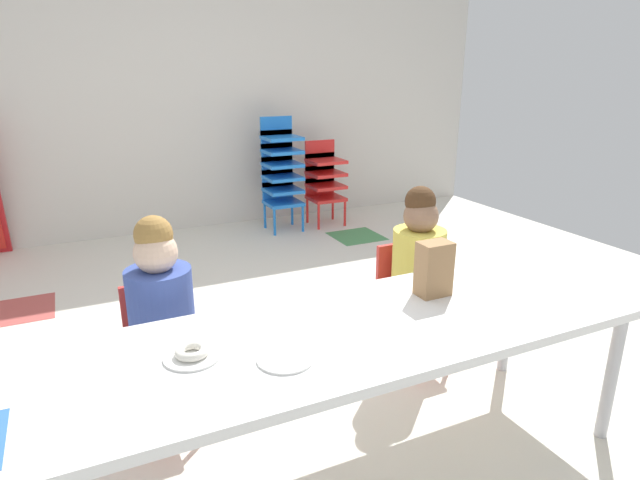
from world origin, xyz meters
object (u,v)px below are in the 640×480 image
(seated_child_middle_seat, at_px, (417,259))
(donut_powdered_on_plate, at_px, (192,351))
(paper_bag_brown, at_px, (434,269))
(paper_plate_center_table, at_px, (285,359))
(paper_plate_near_edge, at_px, (192,356))
(seated_child_near_camera, at_px, (161,305))
(kid_chair_blue_stack, at_px, (281,168))
(craft_table, at_px, (360,337))
(kid_chair_red_stack, at_px, (324,177))

(seated_child_middle_seat, relative_size, donut_powdered_on_plate, 8.60)
(paper_bag_brown, height_order, paper_plate_center_table, paper_bag_brown)
(paper_plate_center_table, bearing_deg, paper_plate_near_edge, 151.72)
(seated_child_near_camera, distance_m, paper_plate_near_edge, 0.54)
(kid_chair_blue_stack, xyz_separation_m, paper_bag_brown, (-0.51, -2.97, 0.13))
(paper_bag_brown, bearing_deg, seated_child_middle_seat, 60.93)
(donut_powdered_on_plate, bearing_deg, paper_plate_near_edge, 0.00)
(craft_table, height_order, paper_plate_center_table, paper_plate_center_table)
(seated_child_middle_seat, relative_size, paper_plate_near_edge, 5.10)
(craft_table, distance_m, seated_child_middle_seat, 0.87)
(paper_bag_brown, distance_m, paper_plate_center_table, 0.76)
(paper_plate_near_edge, bearing_deg, paper_bag_brown, 4.52)
(kid_chair_blue_stack, xyz_separation_m, donut_powdered_on_plate, (-1.49, -3.05, 0.04))
(paper_plate_near_edge, bearing_deg, paper_plate_center_table, -28.28)
(craft_table, relative_size, kid_chair_blue_stack, 2.08)
(kid_chair_red_stack, distance_m, paper_plate_near_edge, 3.61)
(paper_bag_brown, xyz_separation_m, paper_plate_near_edge, (-0.98, -0.08, -0.11))
(kid_chair_blue_stack, bearing_deg, seated_child_middle_seat, -95.84)
(kid_chair_blue_stack, height_order, donut_powdered_on_plate, kid_chair_blue_stack)
(kid_chair_blue_stack, height_order, paper_plate_near_edge, kid_chair_blue_stack)
(craft_table, bearing_deg, kid_chair_red_stack, 66.37)
(kid_chair_blue_stack, xyz_separation_m, kid_chair_red_stack, (0.44, -0.00, -0.12))
(seated_child_middle_seat, distance_m, kid_chair_red_stack, 2.61)
(craft_table, xyz_separation_m, kid_chair_blue_stack, (0.91, 3.08, 0.03))
(craft_table, xyz_separation_m, seated_child_near_camera, (-0.60, 0.57, 0.00))
(kid_chair_red_stack, height_order, paper_plate_near_edge, kid_chair_red_stack)
(kid_chair_red_stack, bearing_deg, kid_chair_blue_stack, 179.94)
(craft_table, height_order, kid_chair_blue_stack, kid_chair_blue_stack)
(paper_plate_near_edge, height_order, donut_powdered_on_plate, donut_powdered_on_plate)
(seated_child_near_camera, xyz_separation_m, paper_bag_brown, (0.99, -0.46, 0.15))
(kid_chair_red_stack, relative_size, paper_plate_near_edge, 4.44)
(craft_table, xyz_separation_m, seated_child_middle_seat, (0.65, 0.57, 0.00))
(paper_bag_brown, bearing_deg, kid_chair_blue_stack, 80.21)
(seated_child_middle_seat, height_order, paper_bag_brown, seated_child_middle_seat)
(paper_bag_brown, distance_m, donut_powdered_on_plate, 0.99)
(paper_bag_brown, bearing_deg, craft_table, -163.88)
(seated_child_middle_seat, xyz_separation_m, paper_plate_near_edge, (-1.23, -0.54, 0.05))
(paper_plate_near_edge, distance_m, donut_powdered_on_plate, 0.02)
(craft_table, relative_size, seated_child_near_camera, 2.36)
(kid_chair_red_stack, relative_size, donut_powdered_on_plate, 7.50)
(seated_child_middle_seat, relative_size, paper_bag_brown, 4.17)
(seated_child_middle_seat, height_order, donut_powdered_on_plate, seated_child_middle_seat)
(seated_child_near_camera, xyz_separation_m, paper_plate_near_edge, (0.01, -0.54, 0.05))
(craft_table, relative_size, paper_plate_near_edge, 12.04)
(seated_child_near_camera, xyz_separation_m, donut_powdered_on_plate, (0.01, -0.54, 0.06))
(kid_chair_blue_stack, xyz_separation_m, paper_plate_center_table, (-1.23, -3.19, 0.02))
(paper_plate_center_table, bearing_deg, seated_child_near_camera, 111.75)
(kid_chair_blue_stack, distance_m, paper_bag_brown, 3.02)
(paper_plate_near_edge, relative_size, paper_plate_center_table, 1.00)
(craft_table, bearing_deg, kid_chair_blue_stack, 73.61)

